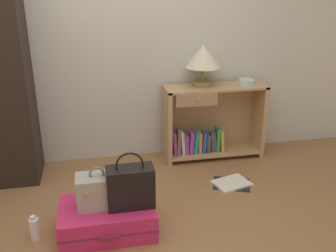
% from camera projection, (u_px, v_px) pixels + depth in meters
% --- Properties ---
extents(ground_plane, '(9.00, 9.00, 0.00)m').
position_uv_depth(ground_plane, '(142.00, 246.00, 2.66)').
color(ground_plane, olive).
extents(back_wall, '(6.40, 0.10, 2.60)m').
position_uv_depth(back_wall, '(116.00, 25.00, 3.56)').
color(back_wall, beige).
rests_on(back_wall, ground_plane).
extents(bookshelf, '(0.98, 0.32, 0.74)m').
position_uv_depth(bookshelf, '(210.00, 123.00, 3.86)').
color(bookshelf, tan).
rests_on(bookshelf, ground_plane).
extents(table_lamp, '(0.33, 0.33, 0.39)m').
position_uv_depth(table_lamp, '(203.00, 58.00, 3.62)').
color(table_lamp, olive).
rests_on(table_lamp, bookshelf).
extents(bowl, '(0.15, 0.15, 0.05)m').
position_uv_depth(bowl, '(247.00, 82.00, 3.75)').
color(bowl, silver).
rests_on(bowl, bookshelf).
extents(suitcase_large, '(0.68, 0.47, 0.21)m').
position_uv_depth(suitcase_large, '(107.00, 218.00, 2.79)').
color(suitcase_large, '#DB2860').
rests_on(suitcase_large, ground_plane).
extents(train_case, '(0.30, 0.20, 0.31)m').
position_uv_depth(train_case, '(98.00, 191.00, 2.71)').
color(train_case, '#A89E8E').
rests_on(train_case, suitcase_large).
extents(handbag, '(0.33, 0.16, 0.41)m').
position_uv_depth(handbag, '(130.00, 186.00, 2.70)').
color(handbag, black).
rests_on(handbag, suitcase_large).
extents(bottle, '(0.07, 0.07, 0.19)m').
position_uv_depth(bottle, '(35.00, 229.00, 2.70)').
color(bottle, white).
rests_on(bottle, ground_plane).
extents(open_book_on_floor, '(0.38, 0.34, 0.02)m').
position_uv_depth(open_book_on_floor, '(232.00, 183.00, 3.44)').
color(open_book_on_floor, white).
rests_on(open_book_on_floor, ground_plane).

